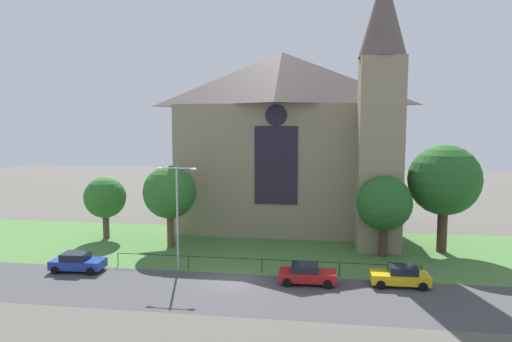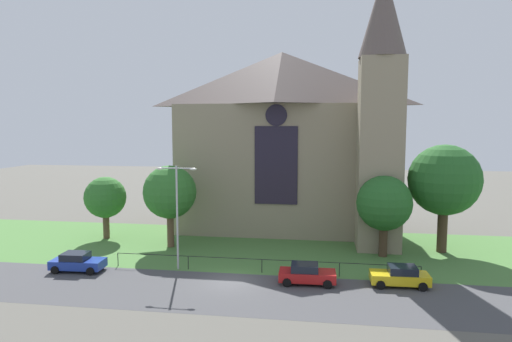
{
  "view_description": "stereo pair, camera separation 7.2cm",
  "coord_description": "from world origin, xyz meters",
  "px_view_note": "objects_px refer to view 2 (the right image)",
  "views": [
    {
      "loc": [
        6.75,
        -32.12,
        11.8
      ],
      "look_at": [
        0.86,
        8.0,
        7.64
      ],
      "focal_mm": 31.45,
      "sensor_mm": 36.0,
      "label": 1
    },
    {
      "loc": [
        6.82,
        -32.11,
        11.8
      ],
      "look_at": [
        0.86,
        8.0,
        7.64
      ],
      "focal_mm": 31.45,
      "sensor_mm": 36.0,
      "label": 2
    }
  ],
  "objects_px": {
    "tree_left_near": "(170,192)",
    "tree_left_far": "(105,198)",
    "tree_right_far": "(444,180)",
    "streetlamp_near": "(177,204)",
    "parked_car_blue": "(77,262)",
    "tree_right_near": "(384,204)",
    "parked_car_yellow": "(400,276)",
    "parked_car_red": "(307,274)",
    "church_building": "(288,139)"
  },
  "relations": [
    {
      "from": "tree_left_near",
      "to": "parked_car_blue",
      "type": "bearing_deg",
      "value": -121.63
    },
    {
      "from": "tree_right_near",
      "to": "parked_car_red",
      "type": "bearing_deg",
      "value": -129.18
    },
    {
      "from": "church_building",
      "to": "tree_right_far",
      "type": "height_order",
      "value": "church_building"
    },
    {
      "from": "church_building",
      "to": "tree_right_far",
      "type": "bearing_deg",
      "value": -27.33
    },
    {
      "from": "parked_car_blue",
      "to": "parked_car_red",
      "type": "relative_size",
      "value": 1.01
    },
    {
      "from": "tree_right_far",
      "to": "parked_car_red",
      "type": "height_order",
      "value": "tree_right_far"
    },
    {
      "from": "tree_left_near",
      "to": "parked_car_red",
      "type": "height_order",
      "value": "tree_left_near"
    },
    {
      "from": "tree_left_near",
      "to": "parked_car_blue",
      "type": "height_order",
      "value": "tree_left_near"
    },
    {
      "from": "tree_left_far",
      "to": "streetlamp_near",
      "type": "distance_m",
      "value": 13.8
    },
    {
      "from": "tree_right_far",
      "to": "parked_car_blue",
      "type": "distance_m",
      "value": 32.88
    },
    {
      "from": "tree_right_near",
      "to": "streetlamp_near",
      "type": "height_order",
      "value": "streetlamp_near"
    },
    {
      "from": "church_building",
      "to": "streetlamp_near",
      "type": "distance_m",
      "value": 18.66
    },
    {
      "from": "tree_left_far",
      "to": "tree_right_near",
      "type": "bearing_deg",
      "value": -5.06
    },
    {
      "from": "tree_right_near",
      "to": "parked_car_red",
      "type": "relative_size",
      "value": 1.73
    },
    {
      "from": "streetlamp_near",
      "to": "parked_car_blue",
      "type": "xyz_separation_m",
      "value": [
        -7.93,
        -1.64,
        -4.67
      ]
    },
    {
      "from": "tree_right_far",
      "to": "tree_left_far",
      "type": "xyz_separation_m",
      "value": [
        -33.42,
        0.19,
        -2.44
      ]
    },
    {
      "from": "tree_left_near",
      "to": "parked_car_blue",
      "type": "distance_m",
      "value": 10.65
    },
    {
      "from": "tree_left_far",
      "to": "parked_car_blue",
      "type": "height_order",
      "value": "tree_left_far"
    },
    {
      "from": "tree_right_near",
      "to": "tree_left_far",
      "type": "bearing_deg",
      "value": 174.94
    },
    {
      "from": "parked_car_blue",
      "to": "tree_right_far",
      "type": "bearing_deg",
      "value": 15.46
    },
    {
      "from": "tree_right_near",
      "to": "tree_left_far",
      "type": "xyz_separation_m",
      "value": [
        -27.81,
        2.46,
        -0.53
      ]
    },
    {
      "from": "tree_left_near",
      "to": "tree_right_near",
      "type": "bearing_deg",
      "value": -0.85
    },
    {
      "from": "tree_right_near",
      "to": "parked_car_yellow",
      "type": "height_order",
      "value": "tree_right_near"
    },
    {
      "from": "parked_car_yellow",
      "to": "parked_car_red",
      "type": "bearing_deg",
      "value": 2.89
    },
    {
      "from": "tree_right_far",
      "to": "parked_car_yellow",
      "type": "xyz_separation_m",
      "value": [
        -5.35,
        -9.82,
        -5.99
      ]
    },
    {
      "from": "tree_right_near",
      "to": "streetlamp_near",
      "type": "xyz_separation_m",
      "value": [
        -17.15,
        -6.23,
        0.58
      ]
    },
    {
      "from": "parked_car_yellow",
      "to": "tree_left_far",
      "type": "bearing_deg",
      "value": -20.99
    },
    {
      "from": "tree_right_far",
      "to": "parked_car_blue",
      "type": "bearing_deg",
      "value": -161.71
    },
    {
      "from": "tree_right_far",
      "to": "parked_car_yellow",
      "type": "bearing_deg",
      "value": -118.61
    },
    {
      "from": "tree_right_far",
      "to": "parked_car_yellow",
      "type": "relative_size",
      "value": 2.37
    },
    {
      "from": "parked_car_blue",
      "to": "parked_car_yellow",
      "type": "distance_m",
      "value": 25.35
    },
    {
      "from": "tree_left_near",
      "to": "tree_right_far",
      "type": "relative_size",
      "value": 0.79
    },
    {
      "from": "parked_car_red",
      "to": "tree_left_far",
      "type": "bearing_deg",
      "value": 152.22
    },
    {
      "from": "tree_left_far",
      "to": "streetlamp_near",
      "type": "xyz_separation_m",
      "value": [
        10.66,
        -8.69,
        1.12
      ]
    },
    {
      "from": "tree_left_far",
      "to": "church_building",
      "type": "bearing_deg",
      "value": 22.43
    },
    {
      "from": "tree_left_near",
      "to": "parked_car_yellow",
      "type": "height_order",
      "value": "tree_left_near"
    },
    {
      "from": "tree_left_near",
      "to": "streetlamp_near",
      "type": "distance_m",
      "value": 7.15
    },
    {
      "from": "tree_left_near",
      "to": "parked_car_yellow",
      "type": "bearing_deg",
      "value": -21.12
    },
    {
      "from": "tree_left_near",
      "to": "tree_left_far",
      "type": "height_order",
      "value": "tree_left_near"
    },
    {
      "from": "tree_left_near",
      "to": "tree_left_far",
      "type": "xyz_separation_m",
      "value": [
        -7.76,
        2.16,
        -1.06
      ]
    },
    {
      "from": "tree_right_near",
      "to": "parked_car_blue",
      "type": "distance_m",
      "value": 26.61
    },
    {
      "from": "tree_right_near",
      "to": "parked_car_red",
      "type": "distance_m",
      "value": 11.17
    },
    {
      "from": "church_building",
      "to": "tree_right_near",
      "type": "bearing_deg",
      "value": -46.82
    },
    {
      "from": "church_building",
      "to": "parked_car_red",
      "type": "distance_m",
      "value": 20.66
    },
    {
      "from": "tree_right_far",
      "to": "streetlamp_near",
      "type": "relative_size",
      "value": 1.18
    },
    {
      "from": "tree_left_near",
      "to": "parked_car_blue",
      "type": "relative_size",
      "value": 1.86
    },
    {
      "from": "tree_left_far",
      "to": "parked_car_red",
      "type": "bearing_deg",
      "value": -26.34
    },
    {
      "from": "tree_right_near",
      "to": "parked_car_blue",
      "type": "bearing_deg",
      "value": -162.56
    },
    {
      "from": "tree_right_far",
      "to": "tree_left_far",
      "type": "height_order",
      "value": "tree_right_far"
    },
    {
      "from": "church_building",
      "to": "tree_left_near",
      "type": "xyz_separation_m",
      "value": [
        -10.62,
        -9.75,
        -4.92
      ]
    }
  ]
}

